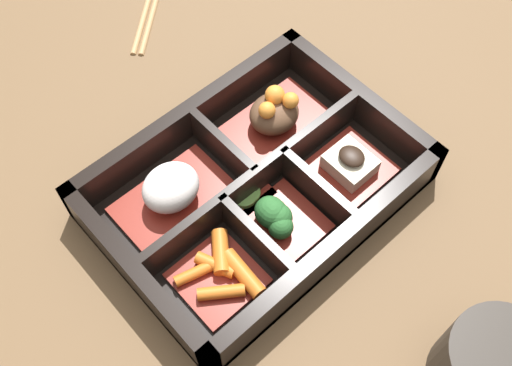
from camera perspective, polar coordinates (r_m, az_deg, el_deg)
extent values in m
plane|color=brown|center=(0.58, 0.00, -1.26)|extent=(3.00, 3.00, 0.00)
cube|color=black|center=(0.58, 0.00, -1.01)|extent=(0.29, 0.21, 0.01)
cube|color=black|center=(0.53, 7.13, -6.70)|extent=(0.29, 0.01, 0.05)
cube|color=black|center=(0.61, -6.26, 5.87)|extent=(0.29, 0.01, 0.05)
cube|color=black|center=(0.53, -11.32, -8.71)|extent=(0.01, 0.21, 0.05)
cube|color=black|center=(0.62, 9.58, 7.38)|extent=(0.01, 0.21, 0.05)
cube|color=black|center=(0.56, -0.05, 0.04)|extent=(0.26, 0.01, 0.05)
cube|color=black|center=(0.53, -0.02, -5.64)|extent=(0.01, 0.09, 0.05)
cube|color=black|center=(0.56, 5.70, -0.92)|extent=(0.01, 0.09, 0.05)
cube|color=black|center=(0.58, -3.04, 2.86)|extent=(0.01, 0.09, 0.05)
cube|color=maroon|center=(0.57, -7.85, -1.55)|extent=(0.11, 0.07, 0.01)
ellipsoid|color=silver|center=(0.55, -8.12, -0.43)|extent=(0.06, 0.05, 0.04)
cube|color=maroon|center=(0.62, 1.69, 5.55)|extent=(0.11, 0.07, 0.01)
ellipsoid|color=brown|center=(0.60, 1.74, 6.61)|extent=(0.05, 0.05, 0.03)
sphere|color=orange|center=(0.59, 1.81, 8.37)|extent=(0.02, 0.02, 0.02)
sphere|color=orange|center=(0.59, 3.31, 7.86)|extent=(0.02, 0.02, 0.02)
sphere|color=orange|center=(0.58, 1.05, 6.94)|extent=(0.02, 0.02, 0.02)
cube|color=maroon|center=(0.53, -3.67, -9.02)|extent=(0.07, 0.07, 0.01)
cylinder|color=#D1661E|center=(0.53, -3.89, -7.81)|extent=(0.02, 0.04, 0.01)
cylinder|color=#D1661E|center=(0.53, -5.34, -8.30)|extent=(0.05, 0.02, 0.01)
cylinder|color=#D1661E|center=(0.52, -3.33, -10.34)|extent=(0.04, 0.03, 0.01)
cylinder|color=#D1661E|center=(0.53, -3.38, -6.58)|extent=(0.04, 0.04, 0.01)
cylinder|color=#D1661E|center=(0.52, -1.22, -8.63)|extent=(0.02, 0.05, 0.01)
cube|color=maroon|center=(0.56, 2.79, -3.75)|extent=(0.06, 0.07, 0.01)
sphere|color=#265B28|center=(0.54, 1.33, -2.71)|extent=(0.03, 0.03, 0.03)
sphere|color=#265B28|center=(0.54, 2.12, -3.29)|extent=(0.03, 0.03, 0.03)
sphere|color=#265B28|center=(0.55, 0.97, -2.75)|extent=(0.02, 0.02, 0.02)
sphere|color=#265B28|center=(0.54, 1.58, -2.93)|extent=(0.03, 0.03, 0.03)
sphere|color=#265B28|center=(0.54, 2.37, -4.18)|extent=(0.02, 0.02, 0.02)
cube|color=maroon|center=(0.59, 8.79, 1.26)|extent=(0.08, 0.07, 0.01)
cube|color=beige|center=(0.58, 8.94, 1.84)|extent=(0.04, 0.04, 0.02)
ellipsoid|color=black|center=(0.57, 9.11, 2.53)|extent=(0.02, 0.03, 0.01)
cube|color=maroon|center=(0.57, -0.63, -1.05)|extent=(0.04, 0.03, 0.01)
cylinder|color=#75A84C|center=(0.56, -1.12, -1.39)|extent=(0.02, 0.02, 0.00)
cylinder|color=#75A84C|center=(0.57, -0.60, -1.11)|extent=(0.02, 0.02, 0.00)
cylinder|color=#75A84C|center=(0.56, -0.45, -1.28)|extent=(0.02, 0.02, 0.00)
cylinder|color=#75A84C|center=(0.56, -1.12, -1.31)|extent=(0.02, 0.02, 0.01)
cylinder|color=#597A38|center=(0.49, 22.60, -15.06)|extent=(0.07, 0.07, 0.01)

